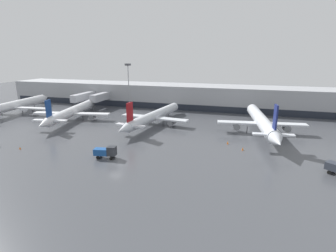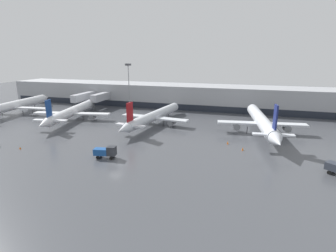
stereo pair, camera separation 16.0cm
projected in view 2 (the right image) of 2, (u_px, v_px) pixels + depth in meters
ground_plane at (115, 164)px, 51.28m from camera, size 320.00×320.00×0.00m
terminal_building at (187, 96)px, 107.26m from camera, size 160.00×29.93×9.00m
parked_jet_1 at (13, 106)px, 93.69m from camera, size 26.94×40.17×9.83m
parked_jet_2 at (262, 121)px, 70.66m from camera, size 23.50×40.21×10.35m
parked_jet_3 at (154, 116)px, 80.08m from camera, size 21.88×38.47×8.92m
parked_jet_4 at (72, 112)px, 85.76m from camera, size 25.29×37.69×8.77m
service_truck_3 at (106, 152)px, 53.65m from camera, size 4.75×2.36×2.58m
traffic_cone_0 at (20, 148)px, 59.25m from camera, size 0.38×0.38×0.59m
traffic_cone_1 at (243, 149)px, 58.38m from camera, size 0.39×0.39×0.72m
traffic_cone_2 at (228, 143)px, 62.50m from camera, size 0.40×0.40×0.77m
traffic_cone_3 at (67, 117)px, 89.13m from camera, size 0.49×0.49×0.64m
apron_light_mast_0 at (128, 73)px, 100.96m from camera, size 1.80×1.80×17.56m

